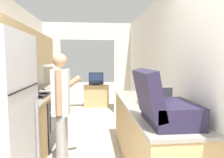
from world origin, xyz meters
The scene contains 12 objects.
wall_left centered at (-1.14, 1.90, 1.42)m, with size 0.38×6.71×2.50m.
wall_right centered at (1.21, 1.55, 1.25)m, with size 0.06×6.71×2.50m.
wall_far_with_doorway centered at (0.00, 4.34, 1.42)m, with size 2.76×0.06×2.50m.
counter_left centered at (-0.88, 2.58, 0.46)m, with size 0.62×2.97×0.91m.
counter_right centered at (0.88, 1.43, 0.46)m, with size 0.62×2.40×0.91m.
range_oven centered at (-0.87, 2.29, 0.46)m, with size 0.66×0.75×1.05m.
person centered at (-0.28, 1.42, 0.85)m, with size 0.51×0.38×1.60m.
suitcase centered at (0.80, 0.62, 1.08)m, with size 0.55×0.60×0.52m.
book_stack centered at (0.86, 1.45, 0.94)m, with size 0.19×0.30×0.05m.
tv_cabinet centered at (0.23, 5.20, 0.35)m, with size 0.79×0.42×0.70m.
television centered at (0.23, 5.15, 0.90)m, with size 0.47×0.16×0.40m.
knife centered at (-0.86, 2.96, 0.92)m, with size 0.14×0.29×0.02m.
Camera 1 is at (0.14, -1.19, 1.52)m, focal length 32.00 mm.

